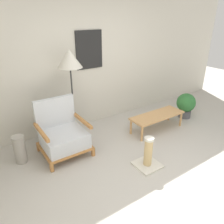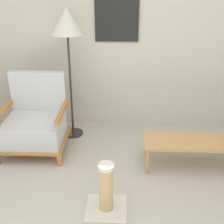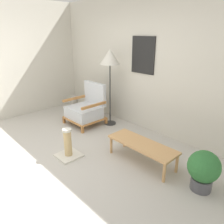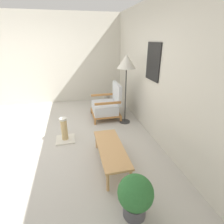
# 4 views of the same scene
# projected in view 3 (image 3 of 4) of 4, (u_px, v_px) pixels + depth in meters

# --- Properties ---
(ground_plane) EXTENTS (14.00, 14.00, 0.00)m
(ground_plane) POSITION_uv_depth(u_px,v_px,m) (50.00, 165.00, 3.46)
(ground_plane) COLOR #B7B2A8
(wall_back) EXTENTS (8.00, 0.09, 2.70)m
(wall_back) POSITION_uv_depth(u_px,v_px,m) (144.00, 65.00, 4.43)
(wall_back) COLOR beige
(wall_back) RESTS_ON ground_plane
(wall_left) EXTENTS (0.06, 8.00, 2.70)m
(wall_left) POSITION_uv_depth(u_px,v_px,m) (10.00, 61.00, 5.05)
(wall_left) COLOR beige
(wall_left) RESTS_ON ground_plane
(armchair) EXTENTS (0.77, 0.71, 0.92)m
(armchair) POSITION_uv_depth(u_px,v_px,m) (86.00, 109.00, 4.93)
(armchair) COLOR #B2753D
(armchair) RESTS_ON ground_plane
(floor_lamp) EXTENTS (0.42, 0.42, 1.66)m
(floor_lamp) POSITION_uv_depth(u_px,v_px,m) (110.00, 60.00, 4.52)
(floor_lamp) COLOR #2D2D2D
(floor_lamp) RESTS_ON ground_plane
(coffee_table) EXTENTS (1.16, 0.41, 0.34)m
(coffee_table) POSITION_uv_depth(u_px,v_px,m) (142.00, 145.00, 3.45)
(coffee_table) COLOR tan
(coffee_table) RESTS_ON ground_plane
(vase) EXTENTS (0.19, 0.19, 0.47)m
(vase) POSITION_uv_depth(u_px,v_px,m) (74.00, 105.00, 5.51)
(vase) COLOR #9E998E
(vase) RESTS_ON ground_plane
(potted_plant) EXTENTS (0.42, 0.42, 0.57)m
(potted_plant) POSITION_uv_depth(u_px,v_px,m) (203.00, 169.00, 2.84)
(potted_plant) COLOR #4C4C51
(potted_plant) RESTS_ON ground_plane
(scratching_post) EXTENTS (0.38, 0.38, 0.51)m
(scratching_post) POSITION_uv_depth(u_px,v_px,m) (68.00, 147.00, 3.65)
(scratching_post) COLOR beige
(scratching_post) RESTS_ON ground_plane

